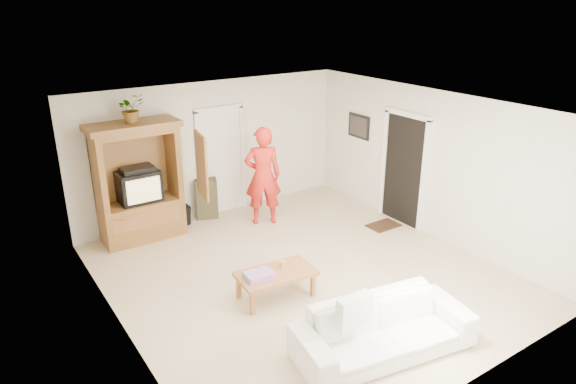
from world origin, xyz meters
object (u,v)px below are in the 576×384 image
object	(u,v)px
armoire	(141,189)
coffee_table	(276,275)
sofa	(384,329)
man	(263,176)

from	to	relation	value
armoire	coffee_table	world-z (taller)	armoire
armoire	sofa	world-z (taller)	armoire
armoire	coffee_table	distance (m)	3.15
man	coffee_table	distance (m)	2.70
man	sofa	distance (m)	4.20
sofa	coffee_table	bearing A→B (deg)	113.49
armoire	coffee_table	bearing A→B (deg)	-73.66
armoire	man	bearing A→B (deg)	-17.12
armoire	sofa	xyz separation A→B (m)	(1.29, -4.72, -0.59)
armoire	sofa	distance (m)	4.93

